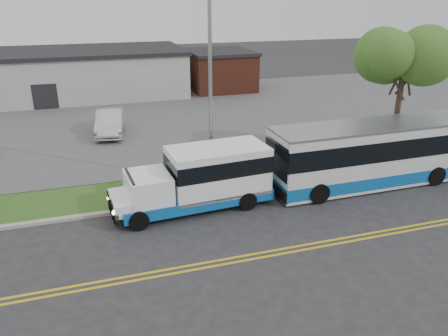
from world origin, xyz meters
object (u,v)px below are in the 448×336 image
object	(u,v)px
shuttle_bus	(203,176)
parked_car_a	(110,122)
transit_bus	(379,153)
tree_east	(406,53)
streetlight_near	(211,84)

from	to	relation	value
shuttle_bus	parked_car_a	world-z (taller)	shuttle_bus
shuttle_bus	transit_bus	xyz separation A→B (m)	(9.25, -0.05, 0.13)
tree_east	parked_car_a	world-z (taller)	tree_east
transit_bus	parked_car_a	xyz separation A→B (m)	(-12.58, 12.61, -0.69)
tree_east	streetlight_near	world-z (taller)	streetlight_near
shuttle_bus	parked_car_a	size ratio (longest dim) A/B	1.48
tree_east	streetlight_near	distance (m)	11.05
tree_east	streetlight_near	xyz separation A→B (m)	(-11.00, -0.27, -0.97)
streetlight_near	shuttle_bus	xyz separation A→B (m)	(-0.99, -2.08, -3.75)
shuttle_bus	transit_bus	size ratio (longest dim) A/B	0.64
shuttle_bus	transit_bus	bearing A→B (deg)	-4.55
streetlight_near	transit_bus	world-z (taller)	streetlight_near
tree_east	parked_car_a	bearing A→B (deg)	146.31
shuttle_bus	transit_bus	world-z (taller)	transit_bus
streetlight_near	parked_car_a	xyz separation A→B (m)	(-4.32, 10.49, -4.31)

